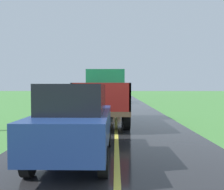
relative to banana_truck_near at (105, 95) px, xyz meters
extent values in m
cube|color=#2D2D30|center=(-0.02, -0.81, -0.78)|extent=(0.90, 5.51, 0.24)
cube|color=brown|center=(-0.02, -0.81, -0.58)|extent=(2.30, 5.80, 0.20)
cube|color=#197A4C|center=(-0.02, 1.14, 0.47)|extent=(2.10, 1.90, 1.90)
cube|color=black|center=(-0.02, 2.09, 0.80)|extent=(1.78, 0.02, 0.76)
cube|color=maroon|center=(-1.13, -1.79, 0.07)|extent=(0.08, 3.85, 1.10)
cube|color=maroon|center=(1.09, -1.79, 0.07)|extent=(0.08, 3.85, 1.10)
cube|color=maroon|center=(-0.02, -3.67, 0.07)|extent=(2.30, 0.08, 1.10)
cube|color=maroon|center=(-0.02, 0.10, 0.07)|extent=(2.30, 0.08, 1.10)
cylinder|color=black|center=(-1.07, 0.98, -0.88)|extent=(0.28, 1.00, 1.00)
cylinder|color=black|center=(1.03, 0.98, -0.88)|extent=(0.28, 1.00, 1.00)
cylinder|color=black|center=(-1.07, -2.41, -0.88)|extent=(0.28, 1.00, 1.00)
cylinder|color=black|center=(1.03, -2.41, -0.88)|extent=(0.28, 1.00, 1.00)
ellipsoid|color=#75BA2F|center=(-0.18, -2.04, -0.28)|extent=(0.42, 0.47, 0.51)
ellipsoid|color=#69B322|center=(0.43, -1.43, -0.29)|extent=(0.41, 0.41, 0.41)
ellipsoid|color=#82B329|center=(0.37, -0.95, -0.31)|extent=(0.53, 0.69, 0.37)
ellipsoid|color=#6CA834|center=(-0.07, -1.58, -0.01)|extent=(0.49, 0.45, 0.37)
ellipsoid|color=#6FAD34|center=(0.63, -0.68, -0.30)|extent=(0.42, 0.45, 0.40)
ellipsoid|color=#7CAE26|center=(0.48, -0.90, 0.30)|extent=(0.59, 0.74, 0.43)
ellipsoid|color=#7EAD23|center=(0.83, -2.48, -0.34)|extent=(0.44, 0.46, 0.46)
ellipsoid|color=#6FAA29|center=(-0.02, -1.98, -0.31)|extent=(0.57, 0.69, 0.45)
ellipsoid|color=#6EAB30|center=(-0.90, -0.96, 0.05)|extent=(0.46, 0.45, 0.37)
ellipsoid|color=#76B724|center=(0.36, -0.26, -0.01)|extent=(0.59, 0.67, 0.48)
ellipsoid|color=#79B837|center=(0.81, -0.93, 0.04)|extent=(0.41, 0.51, 0.49)
ellipsoid|color=#7CBB35|center=(0.38, -2.32, -0.29)|extent=(0.49, 0.64, 0.46)
ellipsoid|color=#7DAD22|center=(-0.38, -3.13, 0.32)|extent=(0.40, 0.49, 0.46)
ellipsoid|color=#81AD2D|center=(-0.63, -2.75, -0.01)|extent=(0.60, 0.71, 0.51)
cube|color=#2D2D30|center=(-0.04, 14.92, -0.78)|extent=(0.90, 5.51, 0.24)
cube|color=brown|center=(-0.04, 14.92, -0.58)|extent=(2.30, 5.80, 0.20)
cube|color=#1E479E|center=(-0.04, 16.87, 0.47)|extent=(2.10, 1.90, 1.90)
cube|color=black|center=(-0.04, 17.83, 0.80)|extent=(1.79, 0.02, 0.76)
cube|color=brown|center=(-1.15, 13.95, 0.07)|extent=(0.08, 3.85, 1.10)
cube|color=brown|center=(1.07, 13.95, 0.07)|extent=(0.08, 3.85, 1.10)
cube|color=brown|center=(-0.04, 12.06, 0.07)|extent=(2.30, 0.08, 1.10)
cube|color=brown|center=(-0.04, 15.83, 0.07)|extent=(2.30, 0.08, 1.10)
cylinder|color=black|center=(-1.09, 16.72, -0.88)|extent=(0.28, 1.00, 1.00)
cylinder|color=black|center=(1.01, 16.72, -0.88)|extent=(0.28, 1.00, 1.00)
cylinder|color=black|center=(-1.09, 13.33, -0.88)|extent=(0.28, 1.00, 1.00)
cylinder|color=black|center=(1.01, 13.33, -0.88)|extent=(0.28, 1.00, 1.00)
ellipsoid|color=#7CAD2C|center=(-0.92, 14.73, 0.05)|extent=(0.59, 0.73, 0.46)
ellipsoid|color=#7BB235|center=(0.67, 13.23, -0.27)|extent=(0.52, 0.55, 0.46)
ellipsoid|color=#69BF2F|center=(0.26, 12.46, -0.30)|extent=(0.41, 0.50, 0.43)
ellipsoid|color=#76BB37|center=(0.36, 13.19, -0.34)|extent=(0.41, 0.41, 0.49)
ellipsoid|color=#7FBC34|center=(-0.74, 15.31, 0.01)|extent=(0.53, 0.48, 0.40)
ellipsoid|color=#6DAD30|center=(-0.06, 13.06, -0.31)|extent=(0.54, 0.54, 0.44)
cube|color=navy|center=(-0.48, -6.62, -0.57)|extent=(1.70, 4.10, 0.80)
cube|color=black|center=(-0.48, -6.82, 0.18)|extent=(1.44, 2.05, 0.70)
cylinder|color=black|center=(-1.25, -5.35, -1.06)|extent=(0.20, 0.64, 0.64)
cylinder|color=black|center=(0.29, -5.35, -1.06)|extent=(0.20, 0.64, 0.64)
cylinder|color=black|center=(-1.25, -7.89, -1.06)|extent=(0.20, 0.64, 0.64)
cylinder|color=black|center=(0.29, -7.89, -1.06)|extent=(0.20, 0.64, 0.64)
camera|label=1|loc=(0.54, -12.75, 0.48)|focal=38.54mm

